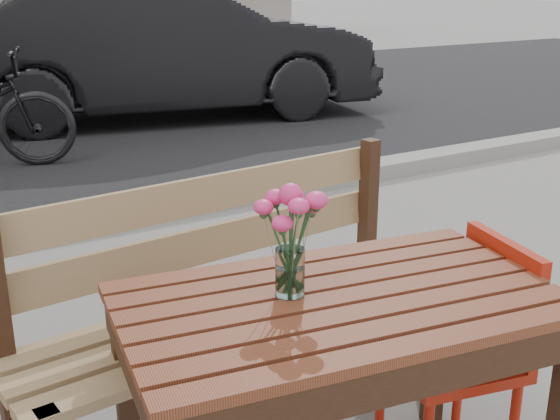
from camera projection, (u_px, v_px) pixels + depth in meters
name	position (u px, v px, depth m)	size (l,w,h in m)	color
main_table	(339.00, 336.00, 1.88)	(1.25, 0.85, 0.71)	maroon
main_bench	(228.00, 278.00, 2.29)	(1.56, 0.59, 0.95)	#A58455
red_chair	(470.00, 339.00, 2.18)	(0.45, 0.45, 0.75)	#B1200D
main_vase	(290.00, 227.00, 1.79)	(0.17, 0.17, 0.30)	white
parked_car	(163.00, 49.00, 7.70)	(1.61, 4.62, 1.52)	black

